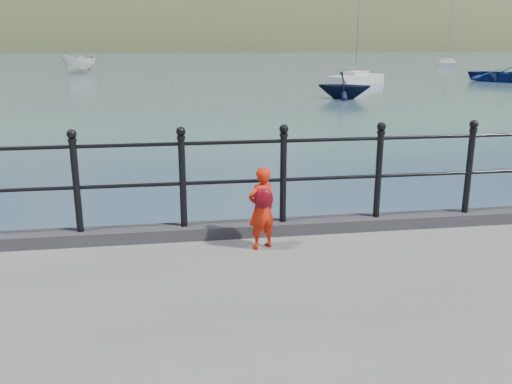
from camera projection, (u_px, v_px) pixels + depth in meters
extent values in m
plane|color=#2D4251|center=(234.00, 304.00, 7.02)|extent=(600.00, 600.00, 0.00)
cube|color=#28282B|center=(234.00, 229.00, 6.58)|extent=(60.00, 0.30, 0.15)
cylinder|color=black|center=(234.00, 182.00, 6.42)|extent=(18.00, 0.04, 0.04)
cylinder|color=black|center=(233.00, 142.00, 6.29)|extent=(18.00, 0.04, 0.04)
cylinder|color=black|center=(77.00, 188.00, 6.16)|extent=(0.08, 0.08, 1.05)
sphere|color=black|center=(72.00, 134.00, 5.99)|extent=(0.11, 0.11, 0.11)
cylinder|color=black|center=(183.00, 184.00, 6.33)|extent=(0.08, 0.08, 1.05)
sphere|color=black|center=(181.00, 131.00, 6.17)|extent=(0.11, 0.11, 0.11)
cylinder|color=black|center=(283.00, 180.00, 6.51)|extent=(0.08, 0.08, 1.05)
sphere|color=black|center=(284.00, 129.00, 6.34)|extent=(0.11, 0.11, 0.11)
cylinder|color=black|center=(378.00, 176.00, 6.69)|extent=(0.08, 0.08, 1.05)
sphere|color=black|center=(381.00, 127.00, 6.52)|extent=(0.11, 0.11, 0.11)
cylinder|color=black|center=(469.00, 173.00, 6.86)|extent=(0.08, 0.08, 1.05)
sphere|color=black|center=(474.00, 124.00, 6.70)|extent=(0.11, 0.11, 0.11)
ellipsoid|color=#333A21|center=(228.00, 93.00, 199.69)|extent=(400.00, 100.00, 88.00)
ellipsoid|color=#387026|center=(297.00, 105.00, 265.86)|extent=(600.00, 180.00, 156.00)
cube|color=silver|center=(61.00, 42.00, 173.34)|extent=(9.00, 6.00, 6.00)
cube|color=#4C4744|center=(60.00, 29.00, 172.26)|extent=(9.50, 6.50, 2.00)
cube|color=silver|center=(135.00, 42.00, 176.71)|extent=(9.00, 6.00, 6.00)
cube|color=#4C4744|center=(134.00, 29.00, 175.63)|extent=(9.50, 6.50, 2.00)
cube|color=silver|center=(226.00, 42.00, 181.11)|extent=(9.00, 6.00, 6.00)
cube|color=#4C4744|center=(226.00, 29.00, 180.03)|extent=(9.50, 6.50, 2.00)
cube|color=silver|center=(305.00, 41.00, 185.06)|extent=(9.00, 6.00, 6.00)
cube|color=#4C4744|center=(305.00, 29.00, 183.98)|extent=(9.50, 6.50, 2.00)
imported|color=red|center=(262.00, 208.00, 6.08)|extent=(0.41, 0.35, 0.95)
ellipsoid|color=#BB0715|center=(264.00, 199.00, 5.91)|extent=(0.22, 0.11, 0.23)
imported|color=navy|center=(507.00, 74.00, 44.56)|extent=(6.92, 7.27, 1.23)
imported|color=silver|center=(79.00, 65.00, 54.58)|extent=(3.83, 5.32, 1.93)
imported|color=black|center=(344.00, 85.00, 31.37)|extent=(3.80, 3.59, 1.58)
cube|color=beige|center=(447.00, 65.00, 70.55)|extent=(5.06, 7.33, 0.90)
cube|color=beige|center=(447.00, 61.00, 70.41)|extent=(2.38, 2.88, 0.50)
cylinder|color=#A5A5A8|center=(451.00, 24.00, 69.17)|extent=(0.10, 0.10, 9.30)
cylinder|color=#A5A5A8|center=(448.00, 57.00, 70.26)|extent=(1.55, 2.92, 0.06)
cube|color=silver|center=(356.00, 81.00, 42.31)|extent=(5.59, 4.87, 0.90)
cube|color=beige|center=(356.00, 74.00, 42.17)|extent=(2.30, 2.15, 0.50)
cylinder|color=#A5A5A8|center=(358.00, 27.00, 41.22)|extent=(0.10, 0.10, 7.18)
cylinder|color=#A5A5A8|center=(356.00, 67.00, 42.02)|extent=(2.10, 1.67, 0.06)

